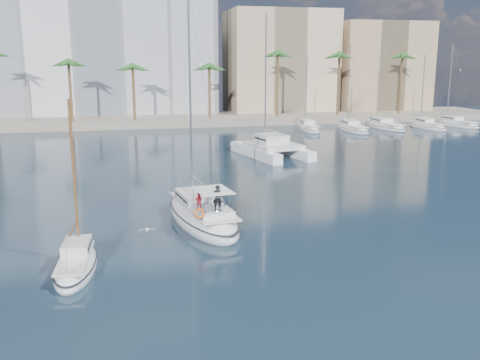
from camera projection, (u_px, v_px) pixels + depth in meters
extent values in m
plane|color=black|center=(263.00, 231.00, 34.99)|extent=(160.00, 160.00, 0.00)
cube|color=gray|center=(172.00, 120.00, 92.90)|extent=(120.00, 14.00, 1.20)
cube|color=silver|center=(99.00, 42.00, 98.79)|extent=(42.00, 16.00, 28.00)
cube|color=beige|center=(279.00, 64.00, 104.06)|extent=(20.00, 14.00, 20.00)
cube|color=tan|center=(378.00, 69.00, 106.64)|extent=(18.00, 12.00, 18.00)
cylinder|color=brown|center=(174.00, 94.00, 88.06)|extent=(0.44, 0.44, 10.50)
sphere|color=#265D22|center=(173.00, 62.00, 86.90)|extent=(3.60, 3.60, 3.60)
cylinder|color=brown|center=(365.00, 92.00, 95.30)|extent=(0.44, 0.44, 10.50)
sphere|color=#265D22|center=(366.00, 62.00, 94.14)|extent=(3.60, 3.60, 3.60)
ellipsoid|color=white|center=(202.00, 217.00, 36.83)|extent=(5.17, 11.54, 2.31)
ellipsoid|color=black|center=(202.00, 213.00, 36.76)|extent=(5.22, 11.65, 0.18)
cube|color=silver|center=(203.00, 206.00, 36.44)|extent=(3.74, 8.63, 0.12)
cube|color=silver|center=(197.00, 196.00, 37.53)|extent=(2.90, 3.96, 0.60)
cube|color=black|center=(197.00, 196.00, 37.53)|extent=(2.86, 3.54, 0.14)
cylinder|color=#B7BABF|center=(190.00, 95.00, 37.14)|extent=(0.15, 0.15, 14.60)
cylinder|color=#B7BABF|center=(201.00, 183.00, 36.39)|extent=(0.78, 4.46, 0.11)
cube|color=silver|center=(213.00, 211.00, 34.44)|extent=(2.51, 3.07, 0.36)
cube|color=white|center=(213.00, 190.00, 34.04)|extent=(2.51, 3.07, 0.04)
torus|color=silver|center=(218.00, 205.00, 33.32)|extent=(0.95, 0.20, 0.96)
torus|color=#E7580C|center=(199.00, 213.00, 32.52)|extent=(0.65, 0.29, 0.64)
imported|color=black|center=(217.00, 198.00, 33.61)|extent=(0.62, 0.42, 1.66)
imported|color=#AF1B29|center=(199.00, 201.00, 34.08)|extent=(0.65, 0.58, 1.09)
ellipsoid|color=white|center=(76.00, 267.00, 28.34)|extent=(2.51, 6.69, 1.54)
ellipsoid|color=black|center=(76.00, 263.00, 28.30)|extent=(2.53, 6.75, 0.18)
cube|color=silver|center=(75.00, 257.00, 28.09)|extent=(1.80, 5.01, 0.12)
cube|color=silver|center=(77.00, 246.00, 28.74)|extent=(1.53, 2.23, 0.60)
cube|color=black|center=(77.00, 246.00, 28.74)|extent=(1.53, 1.98, 0.14)
cylinder|color=brown|center=(74.00, 175.00, 28.64)|extent=(0.15, 0.15, 8.11)
cylinder|color=brown|center=(74.00, 228.00, 27.93)|extent=(0.29, 2.65, 0.11)
cube|color=white|center=(255.00, 152.00, 61.11)|extent=(3.51, 10.87, 1.10)
cube|color=white|center=(287.00, 150.00, 62.86)|extent=(3.51, 10.87, 1.10)
cube|color=silver|center=(274.00, 145.00, 61.34)|extent=(6.01, 6.88, 0.50)
cube|color=silver|center=(272.00, 139.00, 61.67)|extent=(3.62, 3.83, 1.00)
cube|color=black|center=(272.00, 138.00, 61.65)|extent=(3.55, 3.41, 0.18)
cylinder|color=#B7BABF|center=(266.00, 79.00, 61.61)|extent=(0.18, 0.18, 14.49)
ellipsoid|color=silver|center=(147.00, 230.00, 33.76)|extent=(0.23, 0.43, 0.21)
sphere|color=silver|center=(147.00, 228.00, 33.95)|extent=(0.11, 0.11, 0.11)
cube|color=gray|center=(142.00, 230.00, 33.69)|extent=(0.50, 0.18, 0.12)
cube|color=gray|center=(152.00, 229.00, 33.82)|extent=(0.50, 0.18, 0.12)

